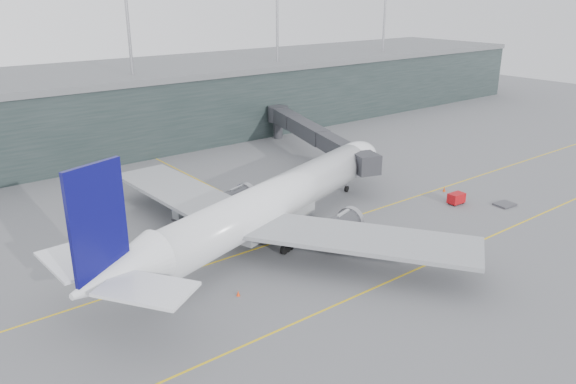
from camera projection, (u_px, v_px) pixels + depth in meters
ground at (256, 233)px, 74.74m from camera, size 320.00×320.00×0.00m
taxiline_a at (274, 243)px, 71.78m from camera, size 160.00×0.25×0.02m
taxiline_b at (364, 293)px, 59.94m from camera, size 160.00×0.25×0.02m
taxiline_lead_main at (211, 186)px, 92.45m from camera, size 0.25×60.00×0.02m
terminal at (93, 108)px, 115.09m from camera, size 240.00×36.00×29.00m
main_aircraft at (273, 202)px, 72.53m from camera, size 57.66×53.11×16.57m
jet_bridge at (296, 131)px, 106.85m from camera, size 16.79×45.06×7.04m
gse_cart at (456, 198)px, 84.55m from camera, size 2.57×1.71×1.70m
baggage_dolly at (505, 204)px, 84.22m from camera, size 3.09×2.57×0.29m
uld_a at (179, 214)px, 78.74m from camera, size 2.10×1.87×1.60m
uld_b at (195, 204)px, 82.30m from camera, size 2.29×2.06×1.72m
uld_c at (211, 207)px, 80.94m from camera, size 2.21×1.79×1.97m
cone_nose at (444, 189)px, 89.99m from camera, size 0.48×0.48×0.76m
cone_wing_stbd at (416, 257)px, 67.14m from camera, size 0.41×0.41×0.65m
cone_wing_port at (262, 191)px, 89.44m from camera, size 0.43×0.43×0.69m
cone_tail at (238, 293)px, 59.22m from camera, size 0.38×0.38×0.61m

